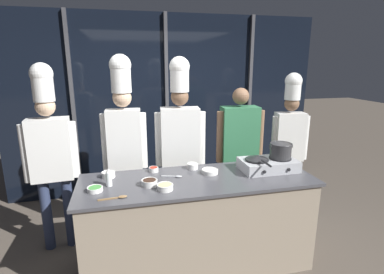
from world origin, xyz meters
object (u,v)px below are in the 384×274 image
(prep_bowl_soy_glaze, at_px, (149,182))
(chef_head, at_px, (50,146))
(prep_bowl_garlic, at_px, (108,174))
(frying_pan, at_px, (257,158))
(serving_spoon_solid, at_px, (175,176))
(chef_pastry, at_px, (289,133))
(serving_spoon_slotted, at_px, (118,197))
(stock_pot, at_px, (281,150))
(person_guest, at_px, (239,144))
(prep_bowl_chili_flakes, at_px, (154,169))
(prep_bowl_bean_sprouts, at_px, (193,166))
(prep_bowl_ginger, at_px, (165,187))
(prep_bowl_onion, at_px, (210,171))
(chef_sous, at_px, (124,132))
(prep_bowl_scallions, at_px, (95,189))
(squeeze_bottle_clear, at_px, (109,178))
(chef_line, at_px, (180,134))
(portable_stove, at_px, (268,164))

(prep_bowl_soy_glaze, relative_size, chef_head, 0.07)
(prep_bowl_garlic, bearing_deg, frying_pan, -6.63)
(prep_bowl_garlic, distance_m, serving_spoon_solid, 0.65)
(chef_head, bearing_deg, chef_pastry, 177.47)
(frying_pan, height_order, prep_bowl_soy_glaze, frying_pan)
(prep_bowl_garlic, height_order, serving_spoon_slotted, prep_bowl_garlic)
(stock_pot, height_order, prep_bowl_soy_glaze, stock_pot)
(prep_bowl_garlic, height_order, person_guest, person_guest)
(prep_bowl_chili_flakes, xyz_separation_m, chef_head, (-1.02, 0.35, 0.22))
(prep_bowl_bean_sprouts, distance_m, prep_bowl_ginger, 0.58)
(prep_bowl_onion, xyz_separation_m, serving_spoon_slotted, (-0.89, -0.36, -0.02))
(person_guest, bearing_deg, chef_sous, 4.10)
(prep_bowl_chili_flakes, distance_m, chef_head, 1.10)
(chef_pastry, bearing_deg, prep_bowl_chili_flakes, 23.23)
(serving_spoon_slotted, bearing_deg, person_guest, 33.51)
(prep_bowl_scallions, xyz_separation_m, prep_bowl_garlic, (0.10, 0.30, 0.01))
(prep_bowl_soy_glaze, xyz_separation_m, chef_sous, (-0.20, 0.74, 0.31))
(prep_bowl_soy_glaze, relative_size, chef_sous, 0.07)
(prep_bowl_ginger, bearing_deg, squeeze_bottle_clear, 157.19)
(prep_bowl_scallions, bearing_deg, prep_bowl_chili_flakes, 33.32)
(frying_pan, relative_size, serving_spoon_slotted, 1.75)
(prep_bowl_onion, xyz_separation_m, chef_pastry, (1.25, 0.64, 0.17))
(squeeze_bottle_clear, distance_m, chef_sous, 0.73)
(chef_head, xyz_separation_m, chef_line, (1.38, 0.07, 0.03))
(stock_pot, height_order, prep_bowl_scallions, stock_pot)
(prep_bowl_bean_sprouts, relative_size, serving_spoon_solid, 0.58)
(prep_bowl_onion, relative_size, chef_sous, 0.08)
(serving_spoon_slotted, bearing_deg, chef_sous, 85.27)
(squeeze_bottle_clear, bearing_deg, prep_bowl_onion, 5.03)
(prep_bowl_onion, distance_m, person_guest, 0.81)
(portable_stove, distance_m, serving_spoon_slotted, 1.54)
(stock_pot, xyz_separation_m, chef_line, (-0.93, 0.64, 0.07))
(squeeze_bottle_clear, height_order, person_guest, person_guest)
(stock_pot, relative_size, prep_bowl_chili_flakes, 2.53)
(stock_pot, relative_size, chef_head, 0.12)
(serving_spoon_solid, bearing_deg, prep_bowl_onion, 2.40)
(prep_bowl_bean_sprouts, bearing_deg, chef_head, 165.90)
(prep_bowl_ginger, relative_size, prep_bowl_onion, 0.89)
(prep_bowl_bean_sprouts, xyz_separation_m, chef_head, (-1.43, 0.36, 0.21))
(chef_line, bearing_deg, chef_head, 8.71)
(frying_pan, distance_m, chef_sous, 1.45)
(prep_bowl_bean_sprouts, height_order, serving_spoon_slotted, prep_bowl_bean_sprouts)
(prep_bowl_chili_flakes, distance_m, serving_spoon_solid, 0.27)
(squeeze_bottle_clear, distance_m, person_guest, 1.66)
(portable_stove, relative_size, prep_bowl_onion, 3.45)
(portable_stove, xyz_separation_m, stock_pot, (0.13, 0.00, 0.14))
(stock_pot, xyz_separation_m, prep_bowl_garlic, (-1.73, 0.17, -0.17))
(chef_sous, distance_m, person_guest, 1.38)
(prep_bowl_onion, bearing_deg, prep_bowl_chili_flakes, 161.52)
(chef_head, relative_size, person_guest, 1.17)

